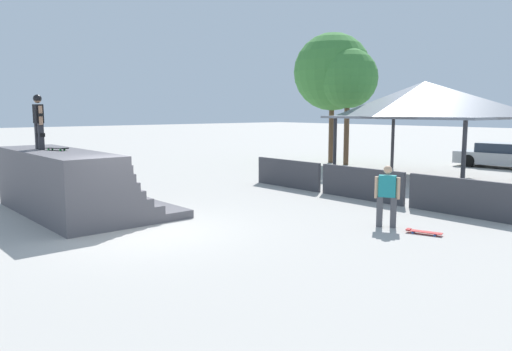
{
  "coord_description": "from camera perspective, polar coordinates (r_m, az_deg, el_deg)",
  "views": [
    {
      "loc": [
        10.8,
        -5.55,
        2.93
      ],
      "look_at": [
        -0.4,
        4.06,
        0.99
      ],
      "focal_mm": 35.0,
      "sensor_mm": 36.0,
      "label": 1
    }
  ],
  "objects": [
    {
      "name": "barrier_fence",
      "position": [
        16.81,
        11.93,
        -0.91
      ],
      "size": [
        10.21,
        0.12,
        1.05
      ],
      "color": "#3D3D42",
      "rests_on": "ground"
    },
    {
      "name": "ground_plane",
      "position": [
        12.49,
        -13.13,
        -6.28
      ],
      "size": [
        160.0,
        160.0,
        0.0
      ],
      "primitive_type": "plane",
      "color": "#ADA8A0"
    },
    {
      "name": "quarter_pipe_ramp",
      "position": [
        15.17,
        -20.52,
        -1.13
      ],
      "size": [
        5.75,
        3.45,
        1.8
      ],
      "color": "#565459",
      "rests_on": "ground"
    },
    {
      "name": "skateboard_on_deck",
      "position": [
        15.08,
        -21.77,
        2.89
      ],
      "size": [
        0.79,
        0.48,
        0.09
      ],
      "rotation": [
        0.0,
        0.0,
        0.4
      ],
      "color": "green",
      "rests_on": "quarter_pipe_ramp"
    },
    {
      "name": "tree_beside_pavilion",
      "position": [
        27.32,
        10.44,
        10.84
      ],
      "size": [
        3.19,
        3.19,
        6.21
      ],
      "color": "brown",
      "rests_on": "ground"
    },
    {
      "name": "pavilion_shelter",
      "position": [
        22.65,
        18.67,
        8.16
      ],
      "size": [
        7.05,
        5.25,
        4.15
      ],
      "color": "#2D2D33",
      "rests_on": "ground"
    },
    {
      "name": "bystander_walking",
      "position": [
        12.92,
        14.75,
        -1.96
      ],
      "size": [
        0.59,
        0.4,
        1.56
      ],
      "rotation": [
        0.0,
        0.0,
        3.67
      ],
      "color": "#4C4C51",
      "rests_on": "ground"
    },
    {
      "name": "skateboard_on_ground",
      "position": [
        12.57,
        18.52,
        -6.11
      ],
      "size": [
        0.86,
        0.44,
        0.09
      ],
      "rotation": [
        0.0,
        0.0,
        3.44
      ],
      "color": "blue",
      "rests_on": "ground"
    },
    {
      "name": "tree_far_back",
      "position": [
        28.34,
        8.72,
        11.61
      ],
      "size": [
        4.24,
        4.24,
        7.14
      ],
      "color": "brown",
      "rests_on": "ground"
    },
    {
      "name": "parked_car_silver",
      "position": [
        28.36,
        26.26,
        2.0
      ],
      "size": [
        4.49,
        1.99,
        1.27
      ],
      "rotation": [
        0.0,
        0.0,
        0.05
      ],
      "color": "#A8AAAF",
      "rests_on": "ground"
    },
    {
      "name": "skater_on_deck",
      "position": [
        15.62,
        -23.61,
        6.04
      ],
      "size": [
        0.67,
        0.23,
        1.57
      ],
      "rotation": [
        0.0,
        0.0,
        -0.06
      ],
      "color": "#2D2D33",
      "rests_on": "quarter_pipe_ramp"
    }
  ]
}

